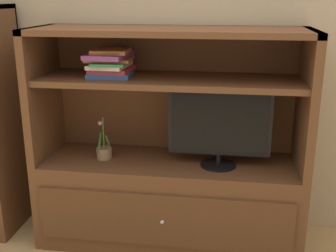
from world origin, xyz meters
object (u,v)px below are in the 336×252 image
at_px(media_console, 169,177).
at_px(magazine_stack, 111,63).
at_px(tv_monitor, 220,126).
at_px(potted_plant, 104,152).

distance_m(media_console, magazine_stack, 0.83).
xyz_separation_m(tv_monitor, potted_plant, (-0.75, 0.02, -0.21)).
relative_size(media_console, magazine_stack, 4.87).
height_order(media_console, potted_plant, media_console).
bearing_deg(magazine_stack, media_console, 0.27).
xyz_separation_m(potted_plant, magazine_stack, (0.06, 0.03, 0.58)).
distance_m(media_console, potted_plant, 0.46).
relative_size(media_console, tv_monitor, 2.69).
xyz_separation_m(media_console, potted_plant, (-0.43, -0.03, 0.16)).
relative_size(tv_monitor, magazine_stack, 1.81).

